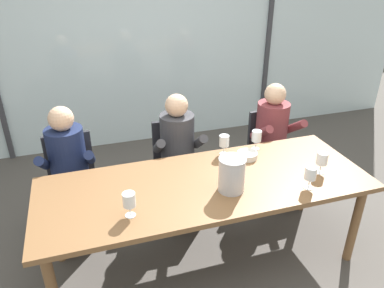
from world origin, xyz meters
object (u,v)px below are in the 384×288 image
(dining_table, at_px, (206,190))
(wine_glass_near_bucket, at_px, (224,142))
(wine_glass_by_right_taster, at_px, (311,174))
(chair_near_curtain, at_px, (72,175))
(ice_bucket_primary, at_px, (232,174))
(wine_glass_by_left_taster, at_px, (129,200))
(person_navy_polo, at_px, (68,166))
(person_charcoal_jacket, at_px, (179,149))
(chair_center, at_px, (270,145))
(wine_glass_spare_empty, at_px, (322,159))
(chair_left_of_center, at_px, (176,158))
(person_maroon_top, at_px, (275,135))
(wine_glass_center_pour, at_px, (257,137))
(tasting_bowl, at_px, (247,155))

(dining_table, relative_size, wine_glass_near_bucket, 14.33)
(wine_glass_by_right_taster, bearing_deg, chair_near_curtain, 145.18)
(ice_bucket_primary, relative_size, wine_glass_by_left_taster, 1.50)
(person_navy_polo, distance_m, person_charcoal_jacket, 0.99)
(chair_center, relative_size, person_navy_polo, 0.73)
(dining_table, distance_m, ice_bucket_primary, 0.29)
(ice_bucket_primary, xyz_separation_m, wine_glass_spare_empty, (0.76, 0.01, -0.02))
(chair_left_of_center, xyz_separation_m, person_charcoal_jacket, (-0.01, -0.13, 0.17))
(wine_glass_by_right_taster, bearing_deg, wine_glass_spare_empty, 37.40)
(person_maroon_top, distance_m, wine_glass_center_pour, 0.58)
(dining_table, bearing_deg, wine_glass_by_right_taster, -23.46)
(person_maroon_top, bearing_deg, dining_table, -146.34)
(wine_glass_spare_empty, bearing_deg, wine_glass_near_bucket, 139.83)
(tasting_bowl, xyz_separation_m, wine_glass_by_left_taster, (-1.06, -0.47, 0.10))
(dining_table, height_order, person_navy_polo, person_navy_polo)
(dining_table, bearing_deg, chair_left_of_center, 89.92)
(chair_near_curtain, bearing_deg, chair_left_of_center, -1.70)
(ice_bucket_primary, distance_m, wine_glass_near_bucket, 0.54)
(tasting_bowl, distance_m, wine_glass_by_right_taster, 0.60)
(ice_bucket_primary, xyz_separation_m, wine_glass_center_pour, (0.45, 0.52, -0.02))
(chair_near_curtain, xyz_separation_m, chair_center, (2.00, -0.02, 0.00))
(ice_bucket_primary, xyz_separation_m, wine_glass_near_bucket, (0.15, 0.52, -0.02))
(ice_bucket_primary, relative_size, wine_glass_spare_empty, 1.50)
(wine_glass_near_bucket, bearing_deg, wine_glass_by_right_taster, -59.26)
(wine_glass_spare_empty, bearing_deg, wine_glass_center_pour, 120.67)
(chair_center, relative_size, wine_glass_spare_empty, 4.97)
(wine_glass_by_left_taster, bearing_deg, dining_table, 20.33)
(wine_glass_spare_empty, bearing_deg, person_charcoal_jacket, 135.95)
(person_charcoal_jacket, relative_size, wine_glass_by_left_taster, 6.81)
(wine_glass_by_left_taster, bearing_deg, chair_near_curtain, 109.15)
(wine_glass_near_bucket, xyz_separation_m, wine_glass_by_right_taster, (0.40, -0.67, 0.00))
(dining_table, bearing_deg, chair_center, 39.69)
(dining_table, xyz_separation_m, tasting_bowl, (0.45, 0.25, 0.10))
(dining_table, distance_m, wine_glass_spare_empty, 0.92)
(ice_bucket_primary, bearing_deg, person_navy_polo, 142.12)
(person_maroon_top, relative_size, ice_bucket_primary, 4.52)
(chair_near_curtain, distance_m, wine_glass_center_pour, 1.69)
(wine_glass_by_left_taster, relative_size, wine_glass_by_right_taster, 1.00)
(wine_glass_center_pour, bearing_deg, chair_left_of_center, 139.87)
(chair_left_of_center, relative_size, wine_glass_by_right_taster, 4.97)
(chair_left_of_center, relative_size, tasting_bowl, 5.08)
(chair_left_of_center, relative_size, wine_glass_spare_empty, 4.97)
(person_charcoal_jacket, distance_m, wine_glass_near_bucket, 0.51)
(person_navy_polo, bearing_deg, person_maroon_top, 2.77)
(chair_left_of_center, relative_size, chair_center, 1.00)
(dining_table, height_order, person_maroon_top, person_maroon_top)
(chair_left_of_center, distance_m, person_maroon_top, 1.02)
(tasting_bowl, bearing_deg, wine_glass_by_right_taster, -66.63)
(dining_table, bearing_deg, wine_glass_by_left_taster, -159.67)
(person_maroon_top, relative_size, wine_glass_center_pour, 6.81)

